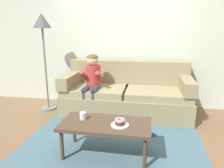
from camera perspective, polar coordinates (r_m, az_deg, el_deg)
ground at (r=3.21m, az=1.02°, el=-13.46°), size 10.00×10.00×0.00m
wall_back at (r=4.22m, az=4.21°, el=13.07°), size 8.00×0.10×2.80m
area_rug at (r=2.99m, az=0.23°, el=-15.58°), size 2.40×1.98×0.01m
couch at (r=3.85m, az=3.83°, el=-3.14°), size 2.26×0.90×0.94m
coffee_table at (r=2.57m, az=-1.76°, el=-11.40°), size 1.08×0.53×0.43m
person_child at (r=3.67m, az=-5.48°, el=1.32°), size 0.34×0.58×1.10m
plate at (r=2.48m, az=2.16°, el=-11.09°), size 0.21×0.21×0.01m
donut at (r=2.47m, az=2.17°, el=-10.56°), size 0.17×0.17×0.04m
donut_second at (r=2.45m, az=2.17°, el=-9.80°), size 0.16×0.16×0.04m
mug at (r=2.64m, az=-7.92°, el=-8.61°), size 0.08×0.08×0.09m
toy_controller at (r=3.19m, az=9.72°, el=-13.37°), size 0.23×0.09×0.05m
floor_lamp at (r=4.08m, az=-18.38°, el=13.32°), size 0.32×0.32×1.79m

